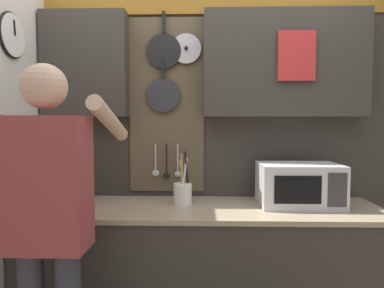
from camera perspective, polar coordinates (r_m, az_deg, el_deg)
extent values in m
cube|color=#38332D|center=(2.40, 1.89, -21.31)|extent=(2.25, 0.62, 0.88)
cube|color=tan|center=(2.25, 1.92, -10.74)|extent=(2.28, 0.65, 0.03)
cube|color=#38332D|center=(2.52, 1.89, -0.60)|extent=(2.85, 0.04, 2.53)
cube|color=#38332D|center=(2.58, -17.34, 12.48)|extent=(0.59, 0.16, 0.73)
cube|color=#38332D|center=(2.51, 15.26, 12.76)|extent=(1.12, 0.16, 0.73)
cube|color=brown|center=(2.50, -4.24, 6.42)|extent=(0.54, 0.01, 1.25)
cylinder|color=black|center=(2.52, -4.71, 15.16)|extent=(0.25, 0.02, 0.25)
cube|color=black|center=(2.57, -4.75, 19.56)|extent=(0.02, 0.02, 0.15)
cylinder|color=#2D2D33|center=(2.48, -4.81, 8.09)|extent=(0.24, 0.02, 0.24)
cube|color=black|center=(2.50, -4.85, 12.40)|extent=(0.02, 0.02, 0.14)
cylinder|color=silver|center=(2.52, -0.96, 15.61)|extent=(0.21, 0.01, 0.21)
sphere|color=black|center=(2.50, -0.98, 15.70)|extent=(0.03, 0.03, 0.03)
cylinder|color=silver|center=(2.49, -6.10, -2.22)|extent=(0.01, 0.01, 0.20)
ellipsoid|color=silver|center=(2.51, -6.08, -4.83)|extent=(0.05, 0.01, 0.05)
cylinder|color=black|center=(2.48, -4.26, -2.45)|extent=(0.01, 0.01, 0.22)
ellipsoid|color=black|center=(2.50, -4.24, -5.28)|extent=(0.05, 0.01, 0.05)
cylinder|color=silver|center=(2.48, -2.40, -2.33)|extent=(0.01, 0.01, 0.21)
ellipsoid|color=silver|center=(2.49, -2.40, -5.01)|extent=(0.05, 0.01, 0.04)
cube|color=white|center=(2.44, 16.59, 13.96)|extent=(0.21, 0.02, 0.30)
cube|color=red|center=(2.44, 17.04, 13.89)|extent=(0.25, 0.02, 0.33)
cylinder|color=white|center=(2.37, -27.73, 15.74)|extent=(0.02, 0.25, 0.25)
torus|color=black|center=(2.37, -27.82, 15.73)|extent=(0.02, 0.27, 0.27)
cube|color=black|center=(2.37, -27.47, 16.79)|extent=(0.01, 0.02, 0.09)
cube|color=silver|center=(2.36, 17.35, -6.46)|extent=(0.51, 0.36, 0.27)
cube|color=black|center=(2.17, 17.23, -7.31)|extent=(0.28, 0.01, 0.17)
cube|color=#333338|center=(2.24, 23.08, -7.08)|extent=(0.11, 0.01, 0.21)
cube|color=brown|center=(2.41, -18.15, -7.16)|extent=(0.12, 0.16, 0.20)
cylinder|color=black|center=(2.37, -19.32, -3.98)|extent=(0.02, 0.03, 0.08)
cylinder|color=black|center=(2.37, -18.99, -3.94)|extent=(0.02, 0.03, 0.08)
cylinder|color=black|center=(2.37, -18.65, -4.34)|extent=(0.02, 0.03, 0.05)
cylinder|color=black|center=(2.36, -18.31, -4.31)|extent=(0.02, 0.03, 0.06)
cylinder|color=black|center=(2.36, -17.97, -4.35)|extent=(0.02, 0.03, 0.05)
cylinder|color=black|center=(2.35, -17.64, -4.12)|extent=(0.02, 0.03, 0.07)
cylinder|color=white|center=(2.28, -1.57, -8.33)|extent=(0.12, 0.12, 0.14)
cylinder|color=black|center=(2.28, -0.86, -4.92)|extent=(0.04, 0.03, 0.30)
cylinder|color=tan|center=(2.28, -1.57, -5.66)|extent=(0.05, 0.04, 0.24)
cylinder|color=silver|center=(2.26, -1.33, -5.53)|extent=(0.05, 0.05, 0.25)
cylinder|color=tan|center=(2.27, -1.73, -5.15)|extent=(0.02, 0.05, 0.28)
cube|color=#993D3D|center=(1.76, -23.04, -6.06)|extent=(0.38, 0.22, 0.63)
sphere|color=#DBAD8E|center=(1.74, -23.40, 8.80)|extent=(0.21, 0.21, 0.21)
cylinder|color=#993D3D|center=(1.88, -29.19, -4.42)|extent=(0.08, 0.17, 0.57)
cylinder|color=#DBAD8E|center=(1.91, -13.55, 3.81)|extent=(0.08, 0.56, 0.24)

